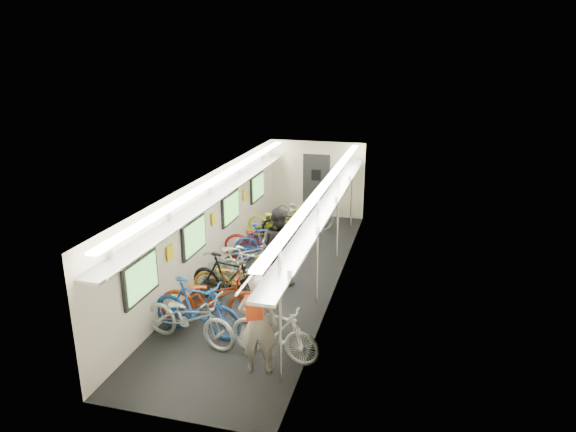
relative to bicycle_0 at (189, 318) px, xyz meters
The scene contains 18 objects.
train_car_shell 3.94m from the bicycle_0, 85.62° to the left, with size 10.00×10.00×10.00m.
bicycle_0 is the anchor object (origin of this frame).
bicycle_1 0.29m from the bicycle_0, 87.30° to the left, with size 0.52×1.84×1.10m, color #184495.
bicycle_2 0.77m from the bicycle_0, 83.25° to the left, with size 0.71×2.03×1.07m, color #973010.
bicycle_3 1.63m from the bicycle_0, 85.85° to the left, with size 0.51×1.80×1.08m, color black.
bicycle_4 1.87m from the bicycle_0, 85.68° to the left, with size 0.61×1.74×0.91m, color #BB7111.
bicycle_5 2.49m from the bicycle_0, 83.18° to the left, with size 0.44×1.55×0.93m, color silver.
bicycle_6 2.76m from the bicycle_0, 90.47° to the left, with size 0.72×2.08×1.09m, color #AFAEB3.
bicycle_7 4.06m from the bicycle_0, 87.26° to the left, with size 0.47×1.65×0.99m, color #1A3F9F.
bicycle_8 4.11m from the bicycle_0, 88.91° to the left, with size 0.68×1.96×1.03m, color maroon.
bicycle_9 5.40m from the bicycle_0, 86.01° to the left, with size 0.45×1.59×0.95m, color black.
bicycle_10 5.58m from the bicycle_0, 89.03° to the left, with size 0.67×1.91×1.00m, color yellow.
bicycle_11 1.62m from the bicycle_0, ahead, with size 0.47×1.67×1.00m, color silver.
bicycle_12 6.90m from the bicycle_0, 86.69° to the left, with size 0.61×1.74×0.92m, color #5A5B5F.
bicycle_14 6.39m from the bicycle_0, 84.87° to the left, with size 0.66×1.88×0.99m, color slate.
passenger_near 1.60m from the bicycle_0, 19.84° to the right, with size 0.63×0.41×1.73m, color gray.
passenger_mid 3.01m from the bicycle_0, 73.41° to the left, with size 0.86×0.67×1.78m, color black.
backpack 1.83m from the bicycle_0, 26.73° to the right, with size 0.26×0.14×0.38m, color #B83212.
Camera 1 is at (3.13, -10.49, 5.02)m, focal length 32.00 mm.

